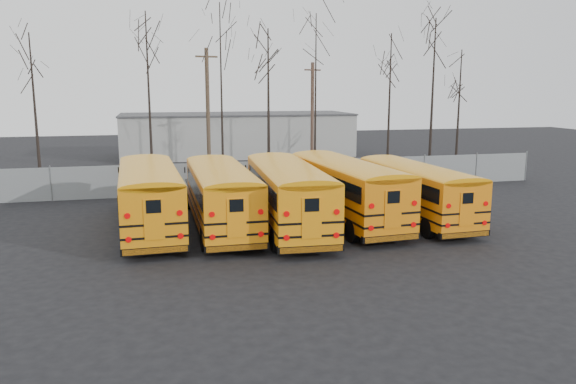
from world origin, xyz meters
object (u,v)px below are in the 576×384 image
object	(u,v)px
bus_a	(149,192)
bus_d	(345,185)
utility_pole_left	(208,111)
utility_pole_right	(312,117)
bus_e	(414,187)
bus_c	(287,190)
bus_b	(221,191)

from	to	relation	value
bus_a	bus_d	size ratio (longest dim) A/B	0.99
utility_pole_left	utility_pole_right	size ratio (longest dim) A/B	1.12
bus_a	utility_pole_left	bearing A→B (deg)	72.57
utility_pole_right	utility_pole_left	bearing A→B (deg)	153.53
bus_a	bus_e	size ratio (longest dim) A/B	1.08
bus_a	bus_c	distance (m)	6.40
bus_d	bus_a	bearing A→B (deg)	173.25
bus_d	utility_pole_left	world-z (taller)	utility_pole_left
bus_e	utility_pole_left	size ratio (longest dim) A/B	1.11
bus_b	bus_d	bearing A→B (deg)	-0.52
bus_a	utility_pole_left	distance (m)	16.85
bus_b	bus_e	bearing A→B (deg)	-3.37
bus_b	utility_pole_left	world-z (taller)	utility_pole_left
bus_a	bus_d	xyz separation A→B (m)	(9.39, -0.45, 0.01)
bus_d	utility_pole_right	size ratio (longest dim) A/B	1.36
bus_a	bus_c	size ratio (longest dim) A/B	0.98
bus_b	bus_d	world-z (taller)	bus_d
utility_pole_right	bus_e	bearing A→B (deg)	-110.11
bus_b	utility_pole_right	distance (m)	18.41
bus_b	bus_c	distance (m)	3.12
bus_c	utility_pole_left	distance (m)	17.55
bus_b	bus_c	world-z (taller)	bus_c
bus_d	utility_pole_left	size ratio (longest dim) A/B	1.22
bus_b	bus_a	bearing A→B (deg)	172.07
bus_c	bus_e	distance (m)	6.62
bus_e	bus_a	bearing A→B (deg)	173.56
bus_e	utility_pole_right	xyz separation A→B (m)	(-0.66, 16.37, 2.65)
bus_a	bus_d	distance (m)	9.40
bus_a	bus_c	xyz separation A→B (m)	(6.29, -1.19, 0.03)
utility_pole_left	utility_pole_right	xyz separation A→B (m)	(7.91, -0.56, -0.50)
bus_e	bus_d	bearing A→B (deg)	169.80
bus_e	utility_pole_left	bearing A→B (deg)	114.56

